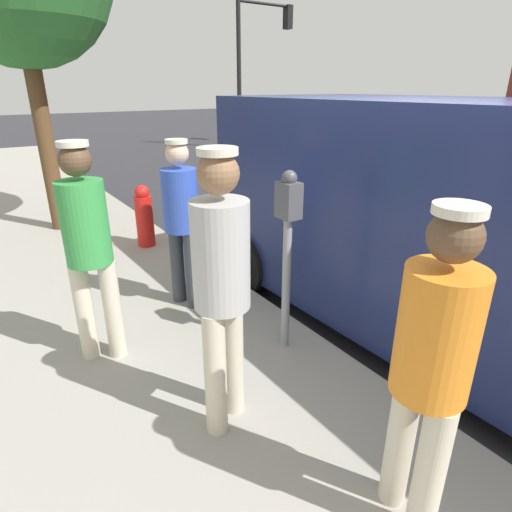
# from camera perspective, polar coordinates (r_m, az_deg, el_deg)

# --- Properties ---
(ground_plane) EXTENTS (80.00, 80.00, 0.00)m
(ground_plane) POSITION_cam_1_polar(r_m,az_deg,el_deg) (4.56, 19.87, -9.08)
(ground_plane) COLOR #2D2D33
(sidewalk_slab) EXTENTS (5.00, 32.00, 0.15)m
(sidewalk_slab) POSITION_cam_1_polar(r_m,az_deg,el_deg) (3.08, -29.85, -26.60)
(sidewalk_slab) COLOR #9E998E
(sidewalk_slab) RESTS_ON ground
(parking_meter_near) EXTENTS (0.14, 0.18, 1.52)m
(parking_meter_near) POSITION_cam_1_polar(r_m,az_deg,el_deg) (3.33, 4.29, 3.17)
(parking_meter_near) COLOR gray
(parking_meter_near) RESTS_ON sidewalk_slab
(pedestrian_in_orange) EXTENTS (0.34, 0.35, 1.68)m
(pedestrian_in_orange) POSITION_cam_1_polar(r_m,az_deg,el_deg) (2.08, 22.58, -13.08)
(pedestrian_in_orange) COLOR beige
(pedestrian_in_orange) RESTS_ON sidewalk_slab
(pedestrian_in_blue) EXTENTS (0.34, 0.35, 1.66)m
(pedestrian_in_blue) POSITION_cam_1_polar(r_m,az_deg,el_deg) (4.14, -10.04, 5.44)
(pedestrian_in_blue) COLOR #383D47
(pedestrian_in_blue) RESTS_ON sidewalk_slab
(pedestrian_in_gray) EXTENTS (0.34, 0.34, 1.80)m
(pedestrian_in_gray) POSITION_cam_1_polar(r_m,az_deg,el_deg) (2.50, -4.66, -3.10)
(pedestrian_in_gray) COLOR beige
(pedestrian_in_gray) RESTS_ON sidewalk_slab
(pedestrian_in_green) EXTENTS (0.34, 0.34, 1.75)m
(pedestrian_in_green) POSITION_cam_1_polar(r_m,az_deg,el_deg) (3.43, -21.71, 1.76)
(pedestrian_in_green) COLOR beige
(pedestrian_in_green) RESTS_ON sidewalk_slab
(parked_van) EXTENTS (2.25, 5.25, 2.15)m
(parked_van) POSITION_cam_1_polar(r_m,az_deg,el_deg) (4.04, 27.73, 3.68)
(parked_van) COLOR navy
(parked_van) RESTS_ON ground
(traffic_light_corner) EXTENTS (2.48, 0.42, 5.20)m
(traffic_light_corner) POSITION_cam_1_polar(r_m,az_deg,el_deg) (17.42, 0.25, 26.11)
(traffic_light_corner) COLOR black
(traffic_light_corner) RESTS_ON ground
(fire_hydrant) EXTENTS (0.24, 0.24, 0.86)m
(fire_hydrant) POSITION_cam_1_polar(r_m,az_deg,el_deg) (6.07, -14.81, 5.14)
(fire_hydrant) COLOR red
(fire_hydrant) RESTS_ON sidewalk_slab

